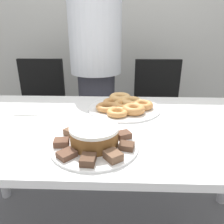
# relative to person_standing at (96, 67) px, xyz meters

# --- Properties ---
(wall_back) EXTENTS (8.00, 0.05, 2.60)m
(wall_back) POSITION_rel_person_standing_xyz_m (0.14, 0.74, 0.41)
(wall_back) COLOR beige
(wall_back) RESTS_ON ground_plane
(table) EXTENTS (1.69, 0.81, 0.76)m
(table) POSITION_rel_person_standing_xyz_m (0.14, -0.77, -0.21)
(table) COLOR white
(table) RESTS_ON ground_plane
(person_standing) EXTENTS (0.38, 0.38, 1.68)m
(person_standing) POSITION_rel_person_standing_xyz_m (0.00, 0.00, 0.00)
(person_standing) COLOR #383842
(person_standing) RESTS_ON ground_plane
(office_chair_left) EXTENTS (0.44, 0.44, 0.91)m
(office_chair_left) POSITION_rel_person_standing_xyz_m (-0.51, 0.08, -0.45)
(office_chair_left) COLOR black
(office_chair_left) RESTS_ON ground_plane
(office_chair_right) EXTENTS (0.44, 0.44, 0.91)m
(office_chair_right) POSITION_rel_person_standing_xyz_m (0.51, 0.08, -0.45)
(office_chair_right) COLOR black
(office_chair_right) RESTS_ON ground_plane
(plate_cake) EXTENTS (0.32, 0.32, 0.01)m
(plate_cake) POSITION_rel_person_standing_xyz_m (0.09, -0.97, -0.12)
(plate_cake) COLOR white
(plate_cake) RESTS_ON table
(plate_donuts) EXTENTS (0.38, 0.38, 0.01)m
(plate_donuts) POSITION_rel_person_standing_xyz_m (0.21, -0.58, -0.12)
(plate_donuts) COLOR white
(plate_donuts) RESTS_ON table
(frosted_cake) EXTENTS (0.18, 0.18, 0.07)m
(frosted_cake) POSITION_rel_person_standing_xyz_m (0.09, -0.97, -0.08)
(frosted_cake) COLOR brown
(frosted_cake) RESTS_ON plate_cake
(lamington_0) EXTENTS (0.06, 0.05, 0.02)m
(lamington_0) POSITION_rel_person_standing_xyz_m (0.21, -1.00, -0.10)
(lamington_0) COLOR #513828
(lamington_0) RESTS_ON plate_cake
(lamington_1) EXTENTS (0.07, 0.06, 0.02)m
(lamington_1) POSITION_rel_person_standing_xyz_m (0.20, -0.92, -0.10)
(lamington_1) COLOR brown
(lamington_1) RESTS_ON plate_cake
(lamington_2) EXTENTS (0.07, 0.07, 0.03)m
(lamington_2) POSITION_rel_person_standing_xyz_m (0.14, -0.86, -0.10)
(lamington_2) COLOR brown
(lamington_2) RESTS_ON plate_cake
(lamington_3) EXTENTS (0.05, 0.06, 0.02)m
(lamington_3) POSITION_rel_person_standing_xyz_m (0.06, -0.86, -0.10)
(lamington_3) COLOR brown
(lamington_3) RESTS_ON plate_cake
(lamington_4) EXTENTS (0.06, 0.06, 0.03)m
(lamington_4) POSITION_rel_person_standing_xyz_m (-0.01, -0.91, -0.10)
(lamington_4) COLOR brown
(lamington_4) RESTS_ON plate_cake
(lamington_5) EXTENTS (0.06, 0.05, 0.02)m
(lamington_5) POSITION_rel_person_standing_xyz_m (-0.03, -0.99, -0.10)
(lamington_5) COLOR brown
(lamington_5) RESTS_ON plate_cake
(lamington_6) EXTENTS (0.07, 0.07, 0.02)m
(lamington_6) POSITION_rel_person_standing_xyz_m (0.01, -1.06, -0.10)
(lamington_6) COLOR brown
(lamington_6) RESTS_ON plate_cake
(lamington_7) EXTENTS (0.05, 0.06, 0.02)m
(lamington_7) POSITION_rel_person_standing_xyz_m (0.08, -1.09, -0.10)
(lamington_7) COLOR #513828
(lamington_7) RESTS_ON plate_cake
(lamington_8) EXTENTS (0.07, 0.07, 0.03)m
(lamington_8) POSITION_rel_person_standing_xyz_m (0.16, -1.07, -0.10)
(lamington_8) COLOR brown
(lamington_8) RESTS_ON plate_cake
(donut_0) EXTENTS (0.12, 0.12, 0.03)m
(donut_0) POSITION_rel_person_standing_xyz_m (0.21, -0.58, -0.10)
(donut_0) COLOR tan
(donut_0) RESTS_ON plate_donuts
(donut_1) EXTENTS (0.10, 0.10, 0.03)m
(donut_1) POSITION_rel_person_standing_xyz_m (0.17, -0.69, -0.10)
(donut_1) COLOR #D18E4C
(donut_1) RESTS_ON plate_donuts
(donut_2) EXTENTS (0.12, 0.12, 0.04)m
(donut_2) POSITION_rel_person_standing_xyz_m (0.25, -0.66, -0.09)
(donut_2) COLOR #C68447
(donut_2) RESTS_ON plate_donuts
(donut_3) EXTENTS (0.11, 0.11, 0.03)m
(donut_3) POSITION_rel_person_standing_xyz_m (0.31, -0.59, -0.09)
(donut_3) COLOR #C68447
(donut_3) RESTS_ON plate_donuts
(donut_4) EXTENTS (0.12, 0.12, 0.03)m
(donut_4) POSITION_rel_person_standing_xyz_m (0.25, -0.53, -0.09)
(donut_4) COLOR #E5AD66
(donut_4) RESTS_ON plate_donuts
(donut_5) EXTENTS (0.13, 0.13, 0.04)m
(donut_5) POSITION_rel_person_standing_xyz_m (0.19, -0.47, -0.09)
(donut_5) COLOR #E5AD66
(donut_5) RESTS_ON plate_donuts
(donut_6) EXTENTS (0.11, 0.11, 0.03)m
(donut_6) POSITION_rel_person_standing_xyz_m (0.15, -0.55, -0.10)
(donut_6) COLOR #D18E4C
(donut_6) RESTS_ON plate_donuts
(donut_7) EXTENTS (0.11, 0.11, 0.03)m
(donut_7) POSITION_rel_person_standing_xyz_m (0.12, -0.62, -0.10)
(donut_7) COLOR #C68447
(donut_7) RESTS_ON plate_donuts
(napkin) EXTENTS (0.13, 0.11, 0.01)m
(napkin) POSITION_rel_person_standing_xyz_m (-0.29, -0.65, -0.12)
(napkin) COLOR white
(napkin) RESTS_ON table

